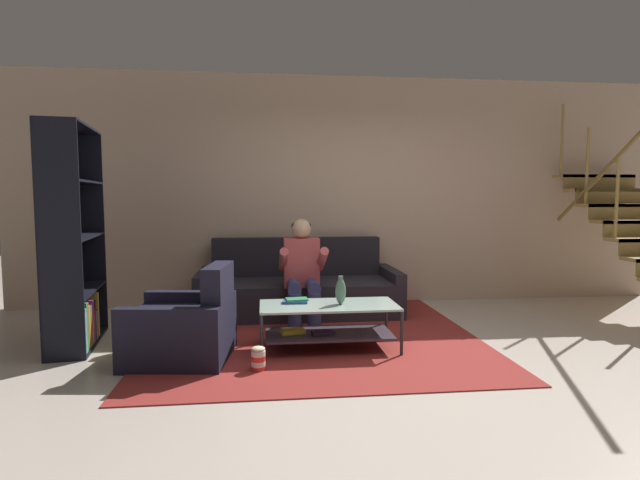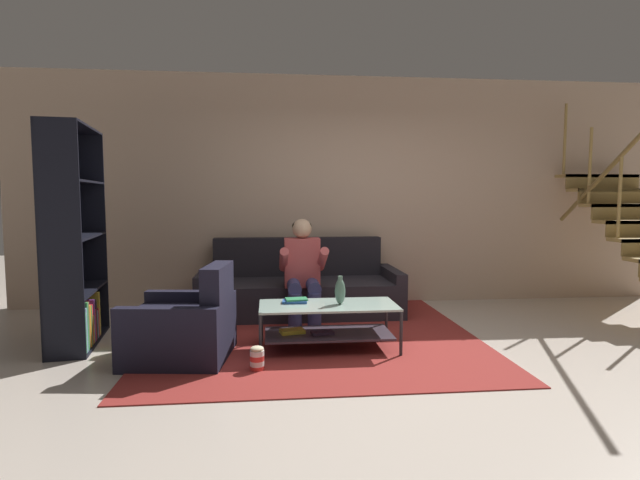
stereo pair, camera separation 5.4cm
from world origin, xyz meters
name	(u,v)px [view 1 (the left image)]	position (x,y,z in m)	size (l,w,h in m)	color
ground	(392,363)	(0.00, 0.00, 0.00)	(16.80, 16.80, 0.00)	beige
back_partition	(345,191)	(0.00, 2.46, 1.45)	(8.40, 0.12, 2.90)	#C8A990
couch	(299,290)	(-0.65, 1.88, 0.28)	(2.32, 0.96, 0.87)	#252229
person_seated_center	(302,268)	(-0.65, 1.30, 0.62)	(0.50, 0.58, 1.14)	navy
coffee_table	(327,319)	(-0.49, 0.43, 0.27)	(1.23, 0.57, 0.41)	#A8C6B8
area_rug	(313,331)	(-0.56, 1.02, 0.01)	(3.14, 3.38, 0.01)	maroon
vase	(341,291)	(-0.37, 0.43, 0.53)	(0.10, 0.10, 0.26)	#4E705E
book_stack	(296,301)	(-0.77, 0.53, 0.43)	(0.23, 0.16, 0.04)	#2A59A8
bookshelf	(70,269)	(-2.82, 0.79, 0.72)	(0.47, 1.11, 2.02)	black
armchair	(184,328)	(-1.73, 0.30, 0.27)	(0.91, 0.90, 0.81)	black
popcorn_tub	(258,359)	(-1.11, -0.07, 0.10)	(0.11, 0.11, 0.20)	red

